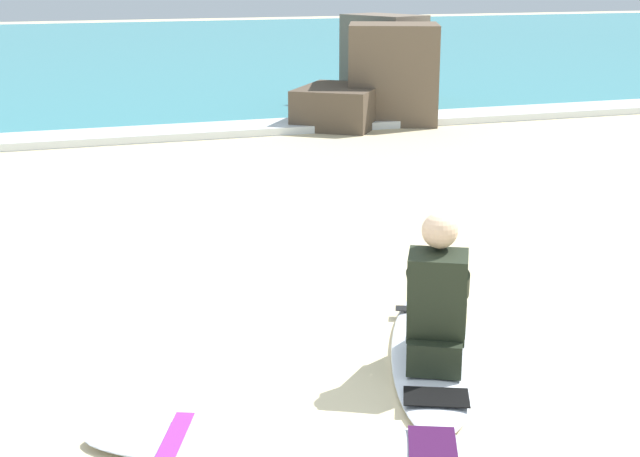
# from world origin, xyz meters

# --- Properties ---
(ground_plane) EXTENTS (80.00, 80.00, 0.00)m
(ground_plane) POSITION_xyz_m (0.00, 0.00, 0.00)
(ground_plane) COLOR beige
(sea) EXTENTS (80.00, 28.00, 0.10)m
(sea) POSITION_xyz_m (0.00, 22.35, 0.05)
(sea) COLOR teal
(sea) RESTS_ON ground
(breaking_foam) EXTENTS (80.00, 0.90, 0.11)m
(breaking_foam) POSITION_xyz_m (0.00, 8.65, 0.06)
(breaking_foam) COLOR white
(breaking_foam) RESTS_ON ground
(surfboard_main) EXTENTS (1.41, 2.30, 0.08)m
(surfboard_main) POSITION_xyz_m (0.68, 0.26, 0.04)
(surfboard_main) COLOR silver
(surfboard_main) RESTS_ON ground
(surfer_seated) EXTENTS (0.62, 0.77, 0.95)m
(surfer_seated) POSITION_xyz_m (0.58, 0.03, 0.44)
(surfer_seated) COLOR black
(surfer_seated) RESTS_ON surfboard_main
(surfboard_spare_near) EXTENTS (2.21, 1.34, 0.08)m
(surfboard_spare_near) POSITION_xyz_m (-0.51, -0.60, 0.04)
(surfboard_spare_near) COLOR silver
(surfboard_spare_near) RESTS_ON ground
(rock_outcrop_distant) EXTENTS (3.47, 3.39, 1.60)m
(rock_outcrop_distant) POSITION_xyz_m (4.24, 9.50, 0.64)
(rock_outcrop_distant) COLOR #756656
(rock_outcrop_distant) RESTS_ON ground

